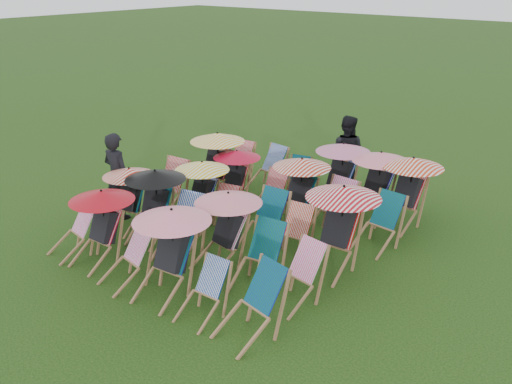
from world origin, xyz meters
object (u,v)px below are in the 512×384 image
Objects in this scene: person_left at (117,176)px; person_rear at (346,153)px; deckchair_5 at (250,305)px; deckchair_29 at (405,191)px; deckchair_0 at (72,231)px.

person_rear is at bearing -126.37° from person_left.
deckchair_5 is at bearing 158.97° from person_left.
deckchair_29 is 0.81× the size of person_rear.
deckchair_5 is 0.59× the size of person_left.
deckchair_29 is at bearing 137.70° from person_rear.
deckchair_29 is 0.79× the size of person_left.
deckchair_29 is at bearing -148.94° from person_left.
person_rear is (-1.89, 1.01, 0.13)m from deckchair_29.
person_left is (-0.65, 1.52, 0.44)m from deckchair_0.
deckchair_0 is 6.12m from deckchair_29.
deckchair_5 is (3.92, 0.07, 0.06)m from deckchair_0.
person_rear is at bearing 119.90° from deckchair_5.
person_left is (-4.59, -3.16, 0.15)m from deckchair_29.
deckchair_5 is 4.81m from person_left.
deckchair_5 is at bearing 10.72° from deckchair_0.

